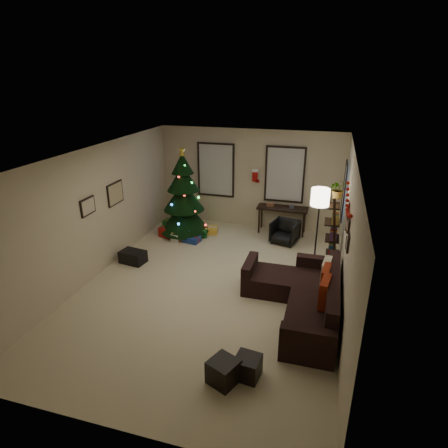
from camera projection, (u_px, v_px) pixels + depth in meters
The scene contains 29 objects.
floor at pixel (211, 286), 7.72m from camera, with size 7.00×7.00×0.00m, color beige.
ceiling at pixel (209, 154), 6.72m from camera, with size 7.00×7.00×0.00m, color white.
wall_back at pixel (250, 179), 10.35m from camera, with size 5.00×5.00×0.00m, color beige.
wall_front at pixel (111, 341), 4.10m from camera, with size 5.00×5.00×0.00m, color beige.
wall_left at pixel (96, 213), 7.86m from camera, with size 7.00×7.00×0.00m, color beige.
wall_right at pixel (347, 240), 6.58m from camera, with size 7.00×7.00×0.00m, color beige.
window_back_left at pixel (216, 170), 10.49m from camera, with size 1.05×0.06×1.50m.
window_back_right at pixel (285, 175), 10.01m from camera, with size 1.05×0.06×1.50m.
window_right_wall at pixel (345, 191), 8.81m from camera, with size 0.06×0.90×1.30m.
christmas_tree at pixel (184, 199), 9.86m from camera, with size 1.28×1.28×2.39m.
presents at pixel (185, 233), 10.00m from camera, with size 1.50×1.01×0.30m.
sofa at pixel (303, 297), 6.85m from camera, with size 1.78×2.60×0.84m.
pillow_red_a at pixel (325, 292), 6.33m from camera, with size 0.13×0.48×0.48m, color maroon.
pillow_red_b at pixel (326, 279), 6.73m from camera, with size 0.12×0.45×0.45m, color maroon.
pillow_cream at pixel (326, 272), 6.99m from camera, with size 0.13×0.47×0.47m, color beige.
ottoman_near at pixel (223, 372), 5.27m from camera, with size 0.37×0.37×0.35m, color black.
ottoman_far at pixel (248, 367), 5.38m from camera, with size 0.35×0.35×0.33m, color black.
desk at pixel (282, 210), 10.11m from camera, with size 1.34×0.48×0.72m.
desk_chair at pixel (285, 232), 9.61m from camera, with size 0.58×0.54×0.60m, color black.
bookshelf at pixel (333, 234), 8.20m from camera, with size 0.30×0.50×1.68m.
potted_plant at pixel (339, 186), 7.97m from camera, with size 0.48×0.42×0.53m, color #4C4C4C.
floor_lamp at pixel (320, 203), 7.93m from camera, with size 0.39×0.39×1.82m.
art_map at pixel (115, 193), 8.47m from camera, with size 0.04×0.60×0.50m.
art_abstract at pixel (88, 206), 7.54m from camera, with size 0.04×0.45×0.35m.
gallery at pixel (348, 229), 6.44m from camera, with size 0.03×1.25×0.54m.
garland at pixel (348, 203), 6.51m from camera, with size 0.08×1.90×0.30m, color #A5140C, non-canonical shape.
stocking_left at pixel (245, 175), 10.45m from camera, with size 0.20×0.05×0.36m.
stocking_right at pixel (255, 175), 10.09m from camera, with size 0.20×0.05×0.36m.
storage_bin at pixel (133, 257), 8.66m from camera, with size 0.56×0.37×0.28m, color black.
Camera 1 is at (2.09, -6.37, 4.04)m, focal length 30.43 mm.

